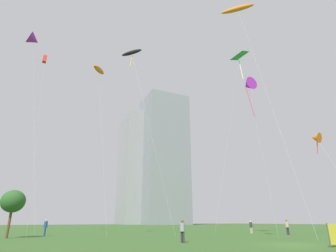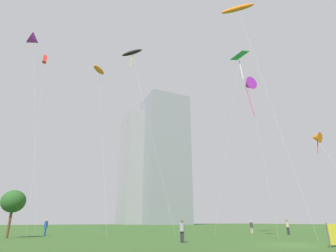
{
  "view_description": "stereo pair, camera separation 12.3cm",
  "coord_description": "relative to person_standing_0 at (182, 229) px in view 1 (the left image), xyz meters",
  "views": [
    {
      "loc": [
        -19.5,
        -13.56,
        1.67
      ],
      "look_at": [
        -2.51,
        13.52,
        13.02
      ],
      "focal_mm": 28.7,
      "sensor_mm": 36.0,
      "label": 1
    },
    {
      "loc": [
        -19.39,
        -13.62,
        1.67
      ],
      "look_at": [
        -2.51,
        13.52,
        13.02
      ],
      "focal_mm": 28.7,
      "sensor_mm": 36.0,
      "label": 2
    }
  ],
  "objects": [
    {
      "name": "ground",
      "position": [
        5.87,
        -5.92,
        -1.03
      ],
      "size": [
        280.0,
        280.0,
        0.0
      ],
      "primitive_type": "plane",
      "color": "#335623"
    },
    {
      "name": "person_standing_0",
      "position": [
        0.0,
        0.0,
        0.0
      ],
      "size": [
        0.4,
        0.4,
        1.78
      ],
      "rotation": [
        0.0,
        0.0,
        2.03
      ],
      "color": "#2D2D33",
      "rests_on": "ground"
    },
    {
      "name": "person_standing_1",
      "position": [
        19.35,
        3.84,
        0.04
      ],
      "size": [
        0.41,
        0.41,
        1.85
      ],
      "rotation": [
        0.0,
        0.0,
        2.64
      ],
      "color": "#2D2D33",
      "rests_on": "ground"
    },
    {
      "name": "person_standing_2",
      "position": [
        -7.77,
        17.85,
        0.06
      ],
      "size": [
        0.42,
        0.42,
        1.88
      ],
      "rotation": [
        0.0,
        0.0,
        4.37
      ],
      "color": "#1E478C",
      "rests_on": "ground"
    },
    {
      "name": "person_standing_3",
      "position": [
        18.74,
        9.37,
        -0.03
      ],
      "size": [
        0.38,
        0.38,
        1.73
      ],
      "rotation": [
        0.0,
        0.0,
        5.41
      ],
      "color": "tan",
      "rests_on": "ground"
    },
    {
      "name": "kite_flying_0",
      "position": [
        -11.39,
        13.19,
        19.62
      ],
      "size": [
        1.59,
        1.82,
        21.38
      ],
      "color": "silver",
      "rests_on": "ground"
    },
    {
      "name": "kite_flying_1",
      "position": [
        12.45,
        2.89,
        22.67
      ],
      "size": [
        2.74,
        7.47,
        24.63
      ],
      "color": "silver",
      "rests_on": "ground"
    },
    {
      "name": "kite_flying_3",
      "position": [
        2.66,
        18.79,
        29.21
      ],
      "size": [
        4.26,
        11.41,
        30.86
      ],
      "color": "silver",
      "rests_on": "ground"
    },
    {
      "name": "kite_flying_4",
      "position": [
        -4.5,
        13.12,
        20.44
      ],
      "size": [
        3.75,
        3.54,
        22.31
      ],
      "color": "silver",
      "rests_on": "ground"
    },
    {
      "name": "kite_flying_5",
      "position": [
        11.38,
        1.36,
        29.66
      ],
      "size": [
        4.44,
        7.05,
        31.7
      ],
      "color": "silver",
      "rests_on": "ground"
    },
    {
      "name": "kite_flying_6",
      "position": [
        8.94,
        -1.03,
        15.45
      ],
      "size": [
        3.24,
        1.29,
        17.3
      ],
      "color": "silver",
      "rests_on": "ground"
    },
    {
      "name": "kite_flying_7",
      "position": [
        23.57,
        0.28,
        11.81
      ],
      "size": [
        4.96,
        7.84,
        13.73
      ],
      "color": "silver",
      "rests_on": "ground"
    },
    {
      "name": "kite_flying_8",
      "position": [
        -12.76,
        26.82,
        30.98
      ],
      "size": [
        5.77,
        6.33,
        33.37
      ],
      "color": "silver",
      "rests_on": "ground"
    },
    {
      "name": "park_tree_0",
      "position": [
        -11.87,
        14.7,
        2.63
      ],
      "size": [
        2.47,
        2.47,
        4.87
      ],
      "color": "brown",
      "rests_on": "ground"
    },
    {
      "name": "distant_highrise_0",
      "position": [
        50.93,
        120.28,
        29.47
      ],
      "size": [
        17.88,
        26.12,
        61.0
      ],
      "primitive_type": "cube",
      "rotation": [
        0.0,
        0.0,
        -0.16
      ],
      "color": "#939399",
      "rests_on": "ground"
    },
    {
      "name": "distant_highrise_1",
      "position": [
        61.62,
        105.41,
        33.92
      ],
      "size": [
        25.34,
        24.18,
        69.9
      ],
      "primitive_type": "cube",
      "rotation": [
        0.0,
        0.0,
        -0.12
      ],
      "color": "gray",
      "rests_on": "ground"
    }
  ]
}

